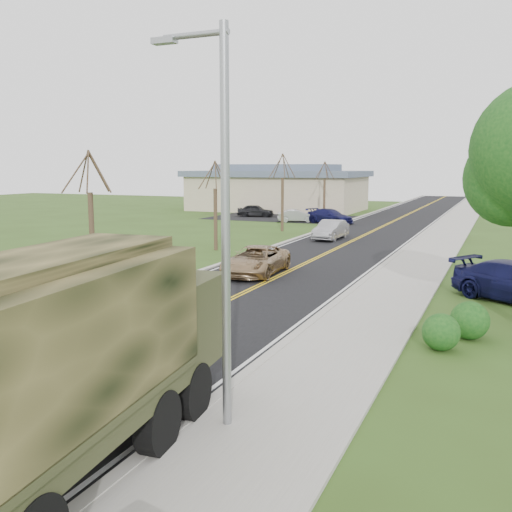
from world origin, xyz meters
The scene contains 17 objects.
ground centered at (0.00, 0.00, 0.00)m, with size 160.00×160.00×0.00m, color #2F4617.
road centered at (0.00, 40.00, 0.01)m, with size 8.00×120.00×0.01m, color black.
curb_right centered at (4.15, 40.00, 0.06)m, with size 0.30×120.00×0.12m, color #9E998E.
sidewalk_right centered at (5.90, 40.00, 0.05)m, with size 3.20×120.00×0.10m, color #9E998E.
curb_left centered at (-4.15, 40.00, 0.05)m, with size 0.30×120.00×0.10m, color #9E998E.
street_light centered at (4.90, -0.50, 4.43)m, with size 1.65×0.22×8.00m.
bare_tree_a centered at (-7.00, 10.00, 2.63)m, with size 1.93×2.26×6.08m.
bare_tree_b centered at (-7.00, 22.00, 2.48)m, with size 1.83×2.14×5.73m.
bare_tree_c centered at (-7.00, 34.00, 2.78)m, with size 2.04×2.39×6.42m.
bare_tree_d centered at (-7.00, 46.00, 2.55)m, with size 1.88×2.20×5.91m.
commercial_building centered at (-15.98, 55.97, 2.69)m, with size 25.50×21.50×5.65m.
military_truck centered at (3.23, -3.01, 2.26)m, with size 3.54×8.15×3.95m.
suv_champagne centered at (-1.26, 15.31, 0.70)m, with size 2.34×5.07×1.41m, color #977955.
sedan_silver centered at (-1.72, 30.24, 0.72)m, with size 1.52×4.36×1.44m, color #A2A1A6.
lot_car_dark centered at (-14.61, 45.85, 0.66)m, with size 1.57×3.90×1.33m, color black.
lot_car_silver centered at (-8.56, 42.00, 0.61)m, with size 1.30×3.73×1.23m, color #A3A2A7.
lot_car_navy centered at (-5.19, 42.00, 0.69)m, with size 1.93×4.75×1.38m, color #10113E.
Camera 1 is at (9.97, -10.41, 5.32)m, focal length 40.00 mm.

